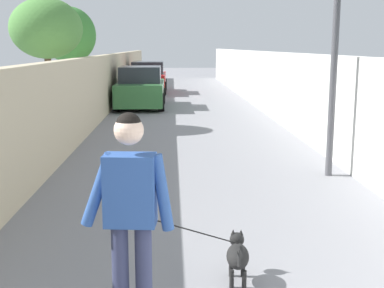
{
  "coord_description": "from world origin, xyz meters",
  "views": [
    {
      "loc": [
        -1.36,
        0.51,
        2.28
      ],
      "look_at": [
        5.31,
        0.25,
        1.0
      ],
      "focal_mm": 47.77,
      "sensor_mm": 36.0,
      "label": 1
    }
  ],
  "objects_px": {
    "tree_left_near": "(69,36)",
    "car_near": "(141,88)",
    "car_far": "(148,78)",
    "lamp_post": "(337,0)",
    "dog": "(237,254)",
    "person_skateboarder": "(131,207)",
    "tree_left_mid": "(46,29)"
  },
  "relations": [
    {
      "from": "tree_left_near",
      "to": "tree_left_mid",
      "type": "bearing_deg",
      "value": -174.74
    },
    {
      "from": "tree_left_near",
      "to": "car_near",
      "type": "xyz_separation_m",
      "value": [
        -0.97,
        -2.78,
        -1.97
      ]
    },
    {
      "from": "car_near",
      "to": "car_far",
      "type": "bearing_deg",
      "value": 0.0
    },
    {
      "from": "lamp_post",
      "to": "person_skateboarder",
      "type": "relative_size",
      "value": 2.59
    },
    {
      "from": "person_skateboarder",
      "to": "tree_left_mid",
      "type": "bearing_deg",
      "value": 16.16
    },
    {
      "from": "lamp_post",
      "to": "car_near",
      "type": "distance_m",
      "value": 11.55
    },
    {
      "from": "tree_left_near",
      "to": "car_far",
      "type": "distance_m",
      "value": 6.18
    },
    {
      "from": "lamp_post",
      "to": "person_skateboarder",
      "type": "distance_m",
      "value": 6.31
    },
    {
      "from": "tree_left_near",
      "to": "person_skateboarder",
      "type": "distance_m",
      "value": 17.16
    },
    {
      "from": "car_far",
      "to": "car_near",
      "type": "bearing_deg",
      "value": -180.0
    },
    {
      "from": "car_near",
      "to": "car_far",
      "type": "height_order",
      "value": "same"
    },
    {
      "from": "tree_left_mid",
      "to": "dog",
      "type": "relative_size",
      "value": 2.7
    },
    {
      "from": "lamp_post",
      "to": "tree_left_near",
      "type": "bearing_deg",
      "value": 30.34
    },
    {
      "from": "lamp_post",
      "to": "car_far",
      "type": "relative_size",
      "value": 1.06
    },
    {
      "from": "car_near",
      "to": "car_far",
      "type": "xyz_separation_m",
      "value": [
        6.12,
        0.0,
        0.0
      ]
    },
    {
      "from": "dog",
      "to": "car_near",
      "type": "height_order",
      "value": "car_near"
    },
    {
      "from": "tree_left_near",
      "to": "car_far",
      "type": "relative_size",
      "value": 0.9
    },
    {
      "from": "tree_left_mid",
      "to": "car_near",
      "type": "bearing_deg",
      "value": -23.91
    },
    {
      "from": "lamp_post",
      "to": "dog",
      "type": "relative_size",
      "value": 3.39
    },
    {
      "from": "car_far",
      "to": "tree_left_mid",
      "type": "bearing_deg",
      "value": 168.68
    },
    {
      "from": "car_near",
      "to": "dog",
      "type": "bearing_deg",
      "value": -172.98
    },
    {
      "from": "lamp_post",
      "to": "person_skateboarder",
      "type": "bearing_deg",
      "value": 148.76
    },
    {
      "from": "tree_left_mid",
      "to": "car_far",
      "type": "relative_size",
      "value": 0.85
    },
    {
      "from": "tree_left_near",
      "to": "lamp_post",
      "type": "xyz_separation_m",
      "value": [
        -11.56,
        -6.76,
        0.37
      ]
    },
    {
      "from": "dog",
      "to": "person_skateboarder",
      "type": "bearing_deg",
      "value": 137.13
    },
    {
      "from": "lamp_post",
      "to": "dog",
      "type": "distance_m",
      "value": 5.42
    },
    {
      "from": "tree_left_mid",
      "to": "car_near",
      "type": "height_order",
      "value": "tree_left_mid"
    },
    {
      "from": "person_skateboarder",
      "to": "car_far",
      "type": "bearing_deg",
      "value": 2.27
    },
    {
      "from": "tree_left_near",
      "to": "tree_left_mid",
      "type": "height_order",
      "value": "tree_left_near"
    },
    {
      "from": "tree_left_near",
      "to": "car_near",
      "type": "bearing_deg",
      "value": -109.15
    },
    {
      "from": "car_near",
      "to": "lamp_post",
      "type": "bearing_deg",
      "value": -159.4
    },
    {
      "from": "tree_left_near",
      "to": "dog",
      "type": "bearing_deg",
      "value": -163.66
    }
  ]
}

